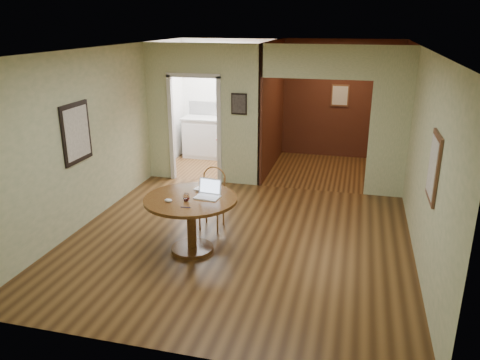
% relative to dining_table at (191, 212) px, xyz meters
% --- Properties ---
extents(floor, '(5.00, 5.00, 0.00)m').
position_rel_dining_table_xyz_m(floor, '(0.54, 0.41, -0.59)').
color(floor, '#3F2612').
rests_on(floor, ground).
extents(room_shell, '(5.20, 7.50, 5.00)m').
position_rel_dining_table_xyz_m(room_shell, '(0.07, 3.51, 0.69)').
color(room_shell, white).
rests_on(room_shell, ground).
extents(dining_table, '(1.28, 1.28, 0.80)m').
position_rel_dining_table_xyz_m(dining_table, '(0.00, 0.00, 0.00)').
color(dining_table, brown).
rests_on(dining_table, ground).
extents(chair, '(0.42, 0.42, 0.96)m').
position_rel_dining_table_xyz_m(chair, '(0.04, 0.87, -0.06)').
color(chair, brown).
rests_on(chair, ground).
extents(open_laptop, '(0.35, 0.31, 0.23)m').
position_rel_dining_table_xyz_m(open_laptop, '(0.22, 0.12, 0.27)').
color(open_laptop, white).
rests_on(open_laptop, dining_table).
extents(closed_laptop, '(0.40, 0.29, 0.03)m').
position_rel_dining_table_xyz_m(closed_laptop, '(0.13, 0.24, 0.22)').
color(closed_laptop, silver).
rests_on(closed_laptop, dining_table).
extents(mouse, '(0.11, 0.07, 0.05)m').
position_rel_dining_table_xyz_m(mouse, '(-0.23, -0.22, 0.23)').
color(mouse, white).
rests_on(mouse, dining_table).
extents(wine_glass, '(0.10, 0.10, 0.11)m').
position_rel_dining_table_xyz_m(wine_glass, '(-0.02, -0.12, 0.26)').
color(wine_glass, white).
rests_on(wine_glass, dining_table).
extents(pen, '(0.14, 0.02, 0.01)m').
position_rel_dining_table_xyz_m(pen, '(0.06, -0.35, 0.21)').
color(pen, '#0C1557').
rests_on(pen, dining_table).
extents(kitchen_cabinet, '(2.06, 0.60, 0.94)m').
position_rel_dining_table_xyz_m(kitchen_cabinet, '(-0.81, 4.61, -0.12)').
color(kitchen_cabinet, silver).
rests_on(kitchen_cabinet, ground).
extents(grocery_bag, '(0.32, 0.30, 0.26)m').
position_rel_dining_table_xyz_m(grocery_bag, '(-0.49, 4.61, 0.48)').
color(grocery_bag, beige).
rests_on(grocery_bag, kitchen_cabinet).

